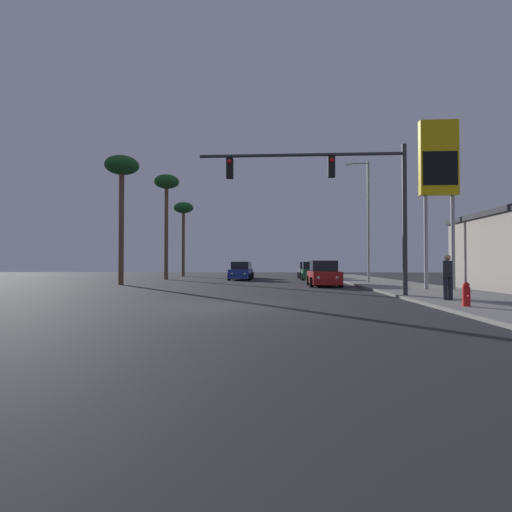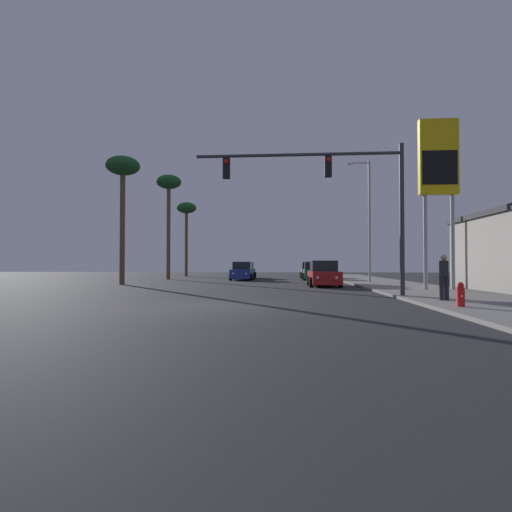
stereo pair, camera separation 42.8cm
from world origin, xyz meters
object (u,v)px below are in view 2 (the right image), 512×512
(car_red, at_px, (324,275))
(car_blue, at_px, (242,272))
(car_black, at_px, (246,271))
(gas_station_sign, at_px, (438,166))
(car_green, at_px, (313,272))
(traffic_light_mast, at_px, (338,186))
(palm_tree_mid, at_px, (169,189))
(palm_tree_far, at_px, (186,212))
(fire_hydrant, at_px, (461,295))
(palm_tree_near, at_px, (123,173))
(street_lamp, at_px, (368,215))
(pedestrian_on_sidewalk, at_px, (444,275))
(car_grey, at_px, (310,271))

(car_red, bearing_deg, car_blue, -58.99)
(car_black, relative_size, gas_station_sign, 0.48)
(car_green, relative_size, gas_station_sign, 0.48)
(traffic_light_mast, relative_size, palm_tree_mid, 0.90)
(car_red, xyz_separation_m, palm_tree_far, (-14.47, 21.14, 7.04))
(fire_hydrant, bearing_deg, car_green, 96.62)
(car_red, relative_size, palm_tree_near, 0.47)
(gas_station_sign, bearing_deg, palm_tree_far, 127.77)
(car_red, distance_m, street_lamp, 6.66)
(car_red, bearing_deg, fire_hydrant, 100.99)
(pedestrian_on_sidewalk, relative_size, palm_tree_mid, 0.17)
(car_black, distance_m, car_grey, 6.74)
(palm_tree_far, bearing_deg, car_blue, -53.69)
(car_grey, xyz_separation_m, pedestrian_on_sidewalk, (3.22, -26.80, 0.27))
(fire_hydrant, bearing_deg, car_red, 102.21)
(car_blue, relative_size, gas_station_sign, 0.48)
(car_green, bearing_deg, car_blue, 5.51)
(car_red, height_order, gas_station_sign, gas_station_sign)
(car_green, height_order, traffic_light_mast, traffic_light_mast)
(car_green, bearing_deg, street_lamp, 116.08)
(traffic_light_mast, distance_m, palm_tree_far, 33.46)
(street_lamp, xyz_separation_m, gas_station_sign, (2.01, -8.27, 1.50))
(palm_tree_mid, relative_size, palm_tree_far, 1.12)
(car_blue, height_order, street_lamp, street_lamp)
(car_grey, relative_size, fire_hydrant, 5.68)
(car_black, height_order, palm_tree_far, palm_tree_far)
(car_grey, relative_size, street_lamp, 0.48)
(car_grey, bearing_deg, street_lamp, 106.91)
(traffic_light_mast, relative_size, fire_hydrant, 11.84)
(car_green, xyz_separation_m, fire_hydrant, (2.83, -24.34, -0.27))
(car_grey, height_order, car_green, same)
(car_black, distance_m, palm_tree_mid, 11.42)
(traffic_light_mast, distance_m, gas_station_sign, 7.41)
(car_green, bearing_deg, palm_tree_far, -34.81)
(car_blue, bearing_deg, fire_hydrant, 112.06)
(car_blue, height_order, traffic_light_mast, traffic_light_mast)
(pedestrian_on_sidewalk, xyz_separation_m, palm_tree_near, (-17.35, 12.44, 6.91))
(car_blue, relative_size, palm_tree_near, 0.47)
(fire_hydrant, distance_m, pedestrian_on_sidewalk, 2.32)
(car_grey, height_order, street_lamp, street_lamp)
(car_blue, distance_m, pedestrian_on_sidewalk, 23.65)
(car_green, relative_size, car_blue, 1.00)
(car_black, xyz_separation_m, pedestrian_on_sidewalk, (9.95, -26.60, 0.27))
(car_blue, relative_size, pedestrian_on_sidewalk, 2.59)
(palm_tree_near, bearing_deg, car_black, 62.44)
(car_blue, xyz_separation_m, gas_station_sign, (12.04, -14.98, 5.86))
(car_red, distance_m, fire_hydrant, 13.84)
(traffic_light_mast, distance_m, street_lamp, 13.09)
(car_blue, bearing_deg, palm_tree_far, -53.17)
(street_lamp, bearing_deg, car_grey, 106.36)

